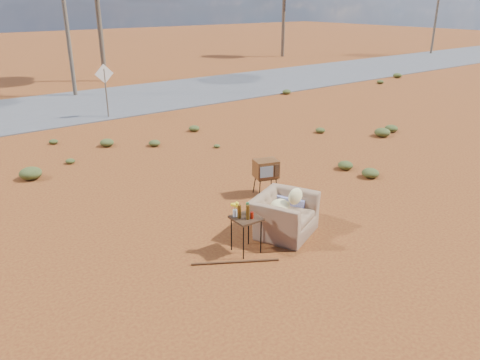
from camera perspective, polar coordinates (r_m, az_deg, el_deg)
ground at (r=9.83m, az=3.29°, el=-6.96°), size 140.00×140.00×0.00m
highway at (r=22.76m, az=-22.13°, el=8.01°), size 140.00×7.00×0.04m
armchair at (r=9.88m, az=5.54°, el=-3.46°), size 1.67×1.48×1.12m
tv_unit at (r=11.64m, az=3.19°, el=1.33°), size 0.68×0.61×0.91m
side_table at (r=8.95m, az=0.46°, el=-4.41°), size 0.54×0.54×1.04m
rusty_bar at (r=8.91m, az=-0.59°, el=-9.95°), size 1.44×0.89×0.04m
road_sign at (r=20.14m, az=-16.14°, el=11.49°), size 0.78×0.06×2.19m
utility_pole_center at (r=25.25m, az=-20.60°, el=18.90°), size 1.40×0.20×8.00m
utility_pole_east at (r=46.39m, az=22.98°, el=19.12°), size 1.40×0.20×8.00m
scrub_patch at (r=12.80m, az=-12.44°, el=0.16°), size 17.49×8.07×0.33m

